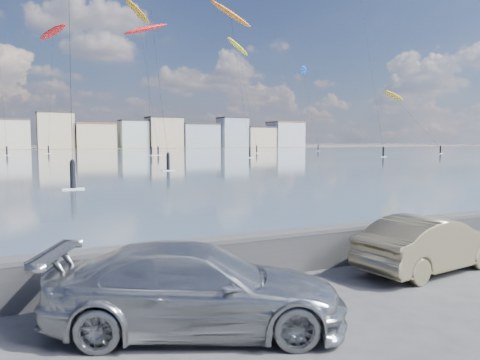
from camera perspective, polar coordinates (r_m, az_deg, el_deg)
name	(u,v)px	position (r m, az deg, el deg)	size (l,w,h in m)	color
ground	(288,322)	(8.74, 5.87, -16.85)	(700.00, 700.00, 0.00)	#333335
bay_water	(37,157)	(98.53, -23.51, 2.59)	(500.00, 177.00, 0.00)	#425466
far_shore_strip	(24,148)	(206.96, -24.86, 3.53)	(500.00, 60.00, 0.00)	#4C473D
seawall	(226,256)	(10.84, -1.76, -9.29)	(400.00, 0.36, 1.08)	#28282B
far_buildings	(28,133)	(192.99, -24.45, 5.27)	(240.79, 13.26, 14.60)	beige
car_silver	(197,288)	(8.17, -5.31, -12.97)	(2.05, 5.05, 1.46)	#A4A7AB
car_champagne	(429,243)	(12.57, 22.09, -7.19)	(1.45, 4.15, 1.37)	tan
kitesurfer_1	(394,97)	(131.41, 18.27, 9.64)	(9.27, 16.79, 16.44)	#BF8C19
kitesurfer_2	(304,72)	(152.21, 7.75, 12.93)	(6.84, 13.23, 26.71)	blue
kitesurfer_4	(138,14)	(121.27, -12.33, 19.21)	(8.23, 19.31, 36.61)	#BF8C19
kitesurfer_6	(238,48)	(129.28, -0.28, 15.80)	(8.21, 13.84, 30.74)	yellow
kitesurfer_9	(146,30)	(117.67, -11.38, 17.51)	(11.02, 15.50, 31.66)	red
kitesurfer_11	(53,33)	(139.35, -21.85, 16.29)	(7.82, 20.22, 33.98)	red
kitesurfer_16	(231,15)	(94.34, -1.16, 19.43)	(8.53, 9.61, 30.24)	orange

